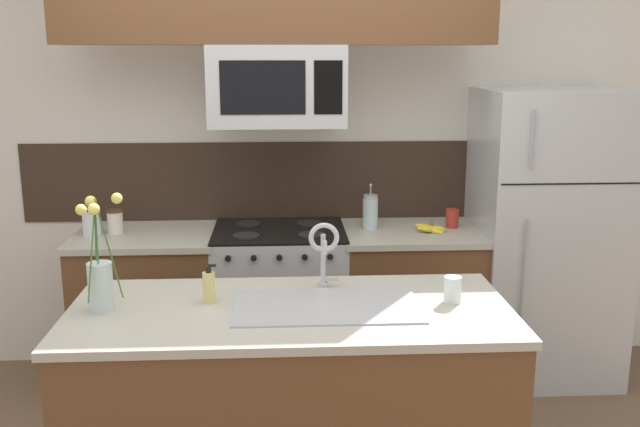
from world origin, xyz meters
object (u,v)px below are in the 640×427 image
(microwave, at_px, (277,86))
(refrigerator, at_px, (545,235))
(storage_jar_tall, at_px, (91,222))
(drinking_glass, at_px, (453,290))
(dish_soap_bottle, at_px, (209,287))
(stove_range, at_px, (280,305))
(french_press, at_px, (370,212))
(storage_jar_medium, at_px, (115,222))
(flower_vase, at_px, (100,280))
(banana_bunch, at_px, (431,229))
(sink_faucet, at_px, (324,246))
(coffee_tin, at_px, (452,218))

(microwave, xyz_separation_m, refrigerator, (1.58, 0.04, -0.88))
(storage_jar_tall, height_order, drinking_glass, storage_jar_tall)
(refrigerator, distance_m, dish_soap_bottle, 2.22)
(refrigerator, height_order, storage_jar_tall, refrigerator)
(stove_range, height_order, french_press, french_press)
(storage_jar_medium, distance_m, drinking_glass, 2.07)
(flower_vase, bearing_deg, storage_jar_tall, 105.89)
(storage_jar_medium, xyz_separation_m, french_press, (1.47, 0.04, 0.03))
(banana_bunch, height_order, sink_faucet, sink_faucet)
(stove_range, distance_m, storage_jar_tall, 1.18)
(storage_jar_tall, height_order, french_press, french_press)
(storage_jar_tall, distance_m, banana_bunch, 1.93)
(storage_jar_tall, distance_m, dish_soap_bottle, 1.38)
(storage_jar_tall, bearing_deg, flower_vase, -74.11)
(drinking_glass, bearing_deg, stove_range, 120.47)
(sink_faucet, bearing_deg, microwave, 100.92)
(french_press, xyz_separation_m, sink_faucet, (-0.34, -1.10, 0.10))
(french_press, relative_size, dish_soap_bottle, 1.62)
(french_press, bearing_deg, storage_jar_medium, -178.55)
(stove_range, bearing_deg, refrigerator, 0.73)
(flower_vase, bearing_deg, dish_soap_bottle, 9.95)
(dish_soap_bottle, relative_size, flower_vase, 0.34)
(drinking_glass, xyz_separation_m, flower_vase, (-1.43, -0.02, 0.08))
(dish_soap_bottle, height_order, flower_vase, flower_vase)
(microwave, height_order, drinking_glass, microwave)
(storage_jar_tall, relative_size, sink_faucet, 0.53)
(drinking_glass, bearing_deg, coffee_tin, 76.63)
(storage_jar_tall, height_order, banana_bunch, storage_jar_tall)
(banana_bunch, height_order, dish_soap_bottle, dish_soap_bottle)
(stove_range, relative_size, dish_soap_bottle, 5.64)
(microwave, distance_m, storage_jar_tall, 1.30)
(sink_faucet, bearing_deg, storage_jar_tall, 141.07)
(storage_jar_tall, relative_size, coffee_tin, 1.47)
(microwave, relative_size, french_press, 2.79)
(coffee_tin, bearing_deg, refrigerator, -3.11)
(coffee_tin, height_order, dish_soap_bottle, dish_soap_bottle)
(stove_range, xyz_separation_m, microwave, (0.00, -0.02, 1.28))
(microwave, relative_size, storage_jar_medium, 5.48)
(dish_soap_bottle, distance_m, flower_vase, 0.43)
(french_press, xyz_separation_m, coffee_tin, (0.49, -0.01, -0.04))
(refrigerator, relative_size, banana_bunch, 9.11)
(storage_jar_tall, bearing_deg, coffee_tin, 2.06)
(sink_faucet, height_order, flower_vase, flower_vase)
(storage_jar_medium, height_order, drinking_glass, storage_jar_medium)
(refrigerator, height_order, coffee_tin, refrigerator)
(refrigerator, relative_size, sink_faucet, 5.62)
(storage_jar_tall, height_order, storage_jar_medium, storage_jar_tall)
(french_press, relative_size, sink_faucet, 0.87)
(sink_faucet, bearing_deg, flower_vase, -167.14)
(refrigerator, xyz_separation_m, flower_vase, (-2.29, -1.26, 0.18))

